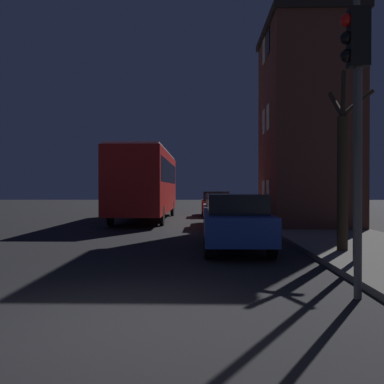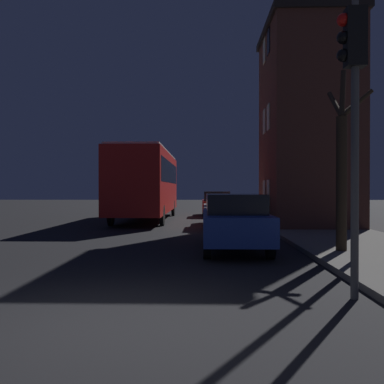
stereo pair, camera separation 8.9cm
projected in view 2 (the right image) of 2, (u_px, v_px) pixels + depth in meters
ground_plane at (99, 327)px, 5.22m from camera, size 120.00×120.00×0.00m
brick_building at (307, 125)px, 18.95m from camera, size 3.79×5.43×8.80m
streetlamp at (332, 28)px, 9.20m from camera, size 1.24×0.54×6.64m
traffic_light at (353, 91)px, 6.52m from camera, size 0.43×0.24×4.45m
bare_tree at (342, 163)px, 10.89m from camera, size 0.89×1.53×4.76m
bus at (147, 180)px, 23.15m from camera, size 2.57×11.02×3.68m
car_near_lane at (234, 221)px, 11.68m from camera, size 1.71×4.44×1.55m
car_mid_lane at (224, 209)px, 19.32m from camera, size 1.86×4.64×1.46m
car_far_lane at (216, 203)px, 26.76m from camera, size 1.77×4.34×1.53m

